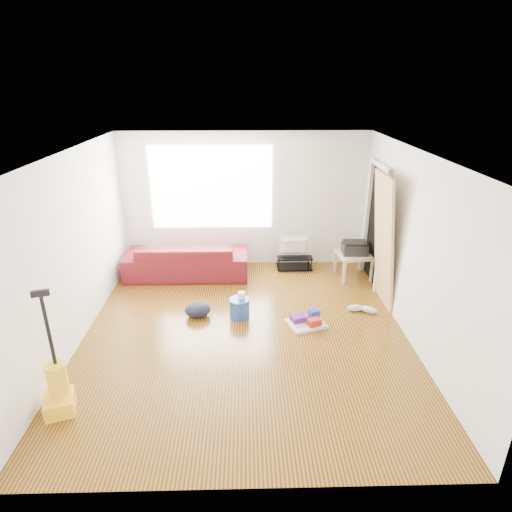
{
  "coord_description": "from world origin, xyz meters",
  "views": [
    {
      "loc": [
        0.02,
        -5.18,
        3.33
      ],
      "look_at": [
        0.17,
        0.6,
        0.93
      ],
      "focal_mm": 30.0,
      "sensor_mm": 36.0,
      "label": 1
    }
  ],
  "objects_px": {
    "sofa": "(188,275)",
    "tv_stand": "(294,262)",
    "vacuum": "(58,390)",
    "bucket": "(240,317)",
    "cleaning_tray": "(307,321)",
    "side_table": "(354,257)",
    "backpack": "(198,316)"
  },
  "relations": [
    {
      "from": "side_table",
      "to": "bucket",
      "type": "height_order",
      "value": "side_table"
    },
    {
      "from": "sofa",
      "to": "side_table",
      "type": "bearing_deg",
      "value": 177.48
    },
    {
      "from": "backpack",
      "to": "vacuum",
      "type": "relative_size",
      "value": 0.27
    },
    {
      "from": "side_table",
      "to": "bucket",
      "type": "distance_m",
      "value": 2.49
    },
    {
      "from": "bucket",
      "to": "vacuum",
      "type": "distance_m",
      "value": 2.71
    },
    {
      "from": "bucket",
      "to": "vacuum",
      "type": "bearing_deg",
      "value": -135.11
    },
    {
      "from": "cleaning_tray",
      "to": "vacuum",
      "type": "relative_size",
      "value": 0.44
    },
    {
      "from": "sofa",
      "to": "tv_stand",
      "type": "xyz_separation_m",
      "value": [
        1.98,
        0.27,
        0.13
      ]
    },
    {
      "from": "vacuum",
      "to": "sofa",
      "type": "bearing_deg",
      "value": 56.52
    },
    {
      "from": "tv_stand",
      "to": "sofa",
      "type": "bearing_deg",
      "value": -173.23
    },
    {
      "from": "cleaning_tray",
      "to": "side_table",
      "type": "bearing_deg",
      "value": 57.09
    },
    {
      "from": "sofa",
      "to": "tv_stand",
      "type": "bearing_deg",
      "value": -172.24
    },
    {
      "from": "sofa",
      "to": "tv_stand",
      "type": "height_order",
      "value": "sofa"
    },
    {
      "from": "sofa",
      "to": "bucket",
      "type": "relative_size",
      "value": 7.28
    },
    {
      "from": "sofa",
      "to": "vacuum",
      "type": "distance_m",
      "value": 3.56
    },
    {
      "from": "side_table",
      "to": "cleaning_tray",
      "type": "distance_m",
      "value": 1.95
    },
    {
      "from": "bucket",
      "to": "sofa",
      "type": "bearing_deg",
      "value": 122.53
    },
    {
      "from": "vacuum",
      "to": "backpack",
      "type": "bearing_deg",
      "value": 38.6
    },
    {
      "from": "side_table",
      "to": "cleaning_tray",
      "type": "xyz_separation_m",
      "value": [
        -1.04,
        -1.61,
        -0.33
      ]
    },
    {
      "from": "tv_stand",
      "to": "backpack",
      "type": "relative_size",
      "value": 1.71
    },
    {
      "from": "side_table",
      "to": "backpack",
      "type": "distance_m",
      "value": 3.01
    },
    {
      "from": "side_table",
      "to": "backpack",
      "type": "height_order",
      "value": "side_table"
    },
    {
      "from": "sofa",
      "to": "vacuum",
      "type": "bearing_deg",
      "value": 74.44
    },
    {
      "from": "bucket",
      "to": "cleaning_tray",
      "type": "distance_m",
      "value": 1.02
    },
    {
      "from": "sofa",
      "to": "backpack",
      "type": "relative_size",
      "value": 5.65
    },
    {
      "from": "tv_stand",
      "to": "cleaning_tray",
      "type": "bearing_deg",
      "value": -91.71
    },
    {
      "from": "side_table",
      "to": "vacuum",
      "type": "distance_m",
      "value": 5.14
    },
    {
      "from": "cleaning_tray",
      "to": "vacuum",
      "type": "height_order",
      "value": "vacuum"
    },
    {
      "from": "tv_stand",
      "to": "backpack",
      "type": "xyz_separation_m",
      "value": [
        -1.65,
        -1.74,
        -0.13
      ]
    },
    {
      "from": "tv_stand",
      "to": "bucket",
      "type": "bearing_deg",
      "value": -120.77
    },
    {
      "from": "sofa",
      "to": "backpack",
      "type": "distance_m",
      "value": 1.51
    },
    {
      "from": "bucket",
      "to": "backpack",
      "type": "xyz_separation_m",
      "value": [
        -0.63,
        0.04,
        0.0
      ]
    }
  ]
}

